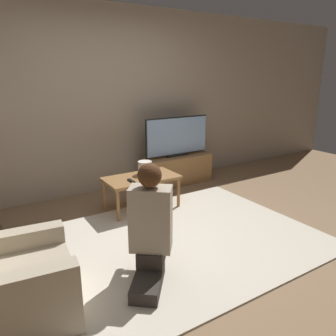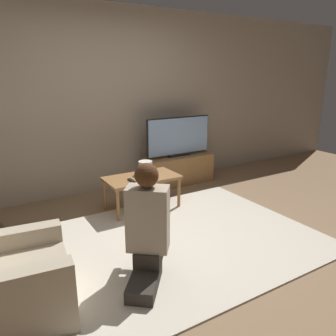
{
  "view_description": "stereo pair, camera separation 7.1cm",
  "coord_description": "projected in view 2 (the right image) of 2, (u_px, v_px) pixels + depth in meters",
  "views": [
    {
      "loc": [
        -1.7,
        -2.53,
        1.68
      ],
      "look_at": [
        0.27,
        0.6,
        0.61
      ],
      "focal_mm": 35.0,
      "sensor_mm": 36.0,
      "label": 1
    },
    {
      "loc": [
        -1.64,
        -2.57,
        1.68
      ],
      "look_at": [
        0.27,
        0.6,
        0.61
      ],
      "focal_mm": 35.0,
      "sensor_mm": 36.0,
      "label": 2
    }
  ],
  "objects": [
    {
      "name": "wall_back",
      "position": [
        103.0,
        101.0,
        4.62
      ],
      "size": [
        10.0,
        0.06,
        2.6
      ],
      "color": "tan",
      "rests_on": "ground_plane"
    },
    {
      "name": "ground_plane",
      "position": [
        176.0,
        242.0,
        3.39
      ],
      "size": [
        10.0,
        10.0,
        0.0
      ],
      "primitive_type": "plane",
      "color": "#896B4C"
    },
    {
      "name": "tv",
      "position": [
        179.0,
        136.0,
        5.0
      ],
      "size": [
        1.09,
        0.08,
        0.6
      ],
      "color": "black",
      "rests_on": "tv_stand"
    },
    {
      "name": "rug",
      "position": [
        176.0,
        241.0,
        3.39
      ],
      "size": [
        2.91,
        2.14,
        0.02
      ],
      "color": "beige",
      "rests_on": "ground_plane"
    },
    {
      "name": "remote",
      "position": [
        131.0,
        181.0,
        3.94
      ],
      "size": [
        0.04,
        0.15,
        0.02
      ],
      "color": "black",
      "rests_on": "coffee_table"
    },
    {
      "name": "armchair",
      "position": [
        3.0,
        285.0,
        2.27
      ],
      "size": [
        0.87,
        0.83,
        0.84
      ],
      "rotation": [
        0.0,
        0.0,
        1.47
      ],
      "color": "#B7A88E",
      "rests_on": "ground_plane"
    },
    {
      "name": "person_kneeling",
      "position": [
        147.0,
        224.0,
        2.67
      ],
      "size": [
        0.7,
        0.79,
        1.0
      ],
      "rotation": [
        0.0,
        0.0,
        2.47
      ],
      "color": "#332D28",
      "rests_on": "rug"
    },
    {
      "name": "table_lamp",
      "position": [
        145.0,
        166.0,
        4.2
      ],
      "size": [
        0.18,
        0.18,
        0.17
      ],
      "color": "#4C3823",
      "rests_on": "coffee_table"
    },
    {
      "name": "tv_stand",
      "position": [
        178.0,
        170.0,
        5.15
      ],
      "size": [
        1.11,
        0.37,
        0.45
      ],
      "color": "olive",
      "rests_on": "ground_plane"
    },
    {
      "name": "coffee_table",
      "position": [
        142.0,
        180.0,
        4.13
      ],
      "size": [
        0.92,
        0.5,
        0.43
      ],
      "color": "olive",
      "rests_on": "ground_plane"
    }
  ]
}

